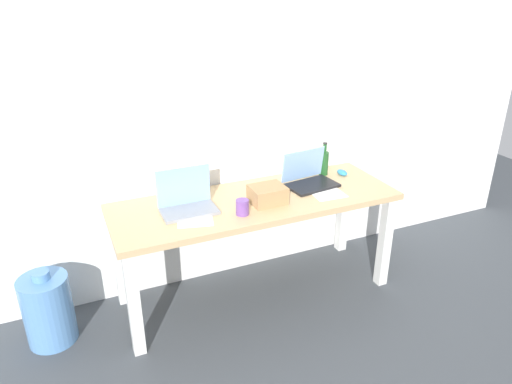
% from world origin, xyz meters
% --- Properties ---
extents(ground_plane, '(8.00, 8.00, 0.00)m').
position_xyz_m(ground_plane, '(0.00, 0.00, 0.00)').
color(ground_plane, '#42474C').
extents(back_wall, '(5.20, 0.08, 2.60)m').
position_xyz_m(back_wall, '(0.00, 0.38, 1.30)').
color(back_wall, white).
rests_on(back_wall, ground).
extents(desk, '(1.87, 0.65, 0.73)m').
position_xyz_m(desk, '(0.00, 0.00, 0.63)').
color(desk, tan).
rests_on(desk, ground).
extents(laptop_left, '(0.34, 0.21, 0.26)m').
position_xyz_m(laptop_left, '(-0.45, 0.02, 0.79)').
color(laptop_left, gray).
rests_on(laptop_left, desk).
extents(laptop_right, '(0.37, 0.28, 0.23)m').
position_xyz_m(laptop_right, '(0.43, 0.07, 0.78)').
color(laptop_right, black).
rests_on(laptop_right, desk).
extents(beer_bottle, '(0.06, 0.06, 0.24)m').
position_xyz_m(beer_bottle, '(0.62, 0.19, 0.82)').
color(beer_bottle, '#1E5123').
rests_on(beer_bottle, desk).
extents(computer_mouse, '(0.06, 0.10, 0.03)m').
position_xyz_m(computer_mouse, '(0.74, 0.13, 0.74)').
color(computer_mouse, '#338CC6').
rests_on(computer_mouse, desk).
extents(cardboard_box, '(0.22, 0.18, 0.11)m').
position_xyz_m(cardboard_box, '(0.05, -0.08, 0.78)').
color(cardboard_box, tan).
rests_on(cardboard_box, desk).
extents(coffee_mug, '(0.08, 0.08, 0.09)m').
position_xyz_m(coffee_mug, '(-0.16, -0.17, 0.77)').
color(coffee_mug, '#724799').
rests_on(coffee_mug, desk).
extents(paper_sheet_front_left, '(0.27, 0.34, 0.00)m').
position_xyz_m(paper_sheet_front_left, '(-0.44, -0.07, 0.73)').
color(paper_sheet_front_left, white).
rests_on(paper_sheet_front_left, desk).
extents(paper_sheet_front_right, '(0.23, 0.31, 0.00)m').
position_xyz_m(paper_sheet_front_right, '(0.47, -0.06, 0.73)').
color(paper_sheet_front_right, white).
rests_on(paper_sheet_front_right, desk).
extents(water_cooler_jug, '(0.29, 0.29, 0.49)m').
position_xyz_m(water_cooler_jug, '(-1.34, 0.06, 0.22)').
color(water_cooler_jug, '#598CC6').
rests_on(water_cooler_jug, ground).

